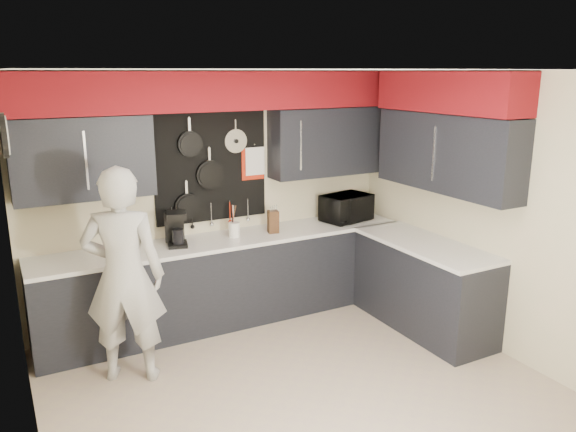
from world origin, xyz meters
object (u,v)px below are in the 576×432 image
knife_block (273,222)px  microwave (346,208)px  coffee_maker (176,228)px  person (124,276)px  utensil_crock (234,230)px

knife_block → microwave: bearing=15.3°
microwave → coffee_maker: 2.01m
coffee_maker → person: size_ratio=0.18×
microwave → utensil_crock: size_ratio=3.59×
coffee_maker → person: person is taller
person → utensil_crock: bearing=-127.3°
microwave → knife_block: microwave is taller
microwave → utensil_crock: bearing=167.3°
microwave → utensil_crock: (-1.39, 0.01, -0.08)m
coffee_maker → person: (-0.66, -0.66, -0.16)m
utensil_crock → person: bearing=-152.5°
microwave → coffee_maker: coffee_maker is taller
person → microwave: bearing=-141.0°
utensil_crock → knife_block: bearing=-6.9°
person → coffee_maker: bearing=-109.8°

